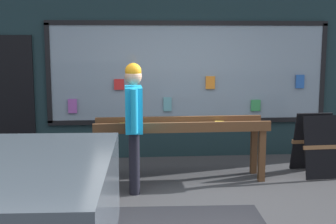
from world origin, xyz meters
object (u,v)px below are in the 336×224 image
object	(u,v)px
sandwich_board_sign	(317,144)
person_browsing	(134,117)
small_dog	(102,177)
display_table_main	(181,131)

from	to	relation	value
sandwich_board_sign	person_browsing	bearing A→B (deg)	-170.50
person_browsing	sandwich_board_sign	world-z (taller)	person_browsing
person_browsing	sandwich_board_sign	bearing A→B (deg)	-78.15
small_dog	sandwich_board_sign	bearing A→B (deg)	-72.42
display_table_main	sandwich_board_sign	distance (m)	2.09
display_table_main	small_dog	xyz separation A→B (m)	(-1.10, -0.74, -0.43)
display_table_main	sandwich_board_sign	size ratio (longest dim) A/B	2.72
small_dog	display_table_main	bearing A→B (deg)	-52.84
small_dog	person_browsing	bearing A→B (deg)	-60.19
small_dog	sandwich_board_sign	world-z (taller)	sandwich_board_sign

